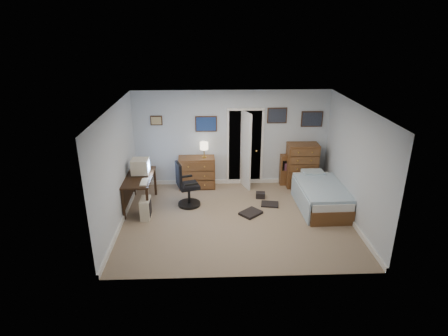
# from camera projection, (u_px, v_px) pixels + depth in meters

# --- Properties ---
(floor) EXTENTS (5.00, 4.00, 0.02)m
(floor) POSITION_uv_depth(u_px,v_px,m) (236.00, 219.00, 8.26)
(floor) COLOR gray
(floor) RESTS_ON ground
(computer_desk) EXTENTS (0.61, 1.32, 0.76)m
(computer_desk) POSITION_uv_depth(u_px,v_px,m) (136.00, 184.00, 8.62)
(computer_desk) COLOR black
(computer_desk) RESTS_ON floor
(crt_monitor) EXTENTS (0.40, 0.37, 0.36)m
(crt_monitor) POSITION_uv_depth(u_px,v_px,m) (140.00, 166.00, 8.63)
(crt_monitor) COLOR beige
(crt_monitor) RESTS_ON computer_desk
(keyboard) EXTENTS (0.15, 0.41, 0.02)m
(keyboard) POSITION_uv_depth(u_px,v_px,m) (144.00, 182.00, 8.24)
(keyboard) COLOR beige
(keyboard) RESTS_ON computer_desk
(pc_tower) EXTENTS (0.21, 0.43, 0.46)m
(pc_tower) POSITION_uv_depth(u_px,v_px,m) (146.00, 208.00, 8.25)
(pc_tower) COLOR beige
(pc_tower) RESTS_ON floor
(office_chair) EXTENTS (0.66, 0.66, 1.09)m
(office_chair) POSITION_uv_depth(u_px,v_px,m) (186.00, 189.00, 8.72)
(office_chair) COLOR black
(office_chair) RESTS_ON floor
(media_stack) EXTENTS (0.15, 0.15, 0.71)m
(media_stack) POSITION_uv_depth(u_px,v_px,m) (142.00, 176.00, 9.66)
(media_stack) COLOR maroon
(media_stack) RESTS_ON floor
(low_dresser) EXTENTS (0.94, 0.50, 0.82)m
(low_dresser) POSITION_uv_depth(u_px,v_px,m) (197.00, 172.00, 9.73)
(low_dresser) COLOR brown
(low_dresser) RESTS_ON floor
(table_lamp) EXTENTS (0.21, 0.21, 0.40)m
(table_lamp) POSITION_uv_depth(u_px,v_px,m) (204.00, 146.00, 9.47)
(table_lamp) COLOR gold
(table_lamp) RESTS_ON low_dresser
(doorway) EXTENTS (0.96, 1.12, 2.05)m
(doorway) POSITION_uv_depth(u_px,v_px,m) (244.00, 144.00, 10.02)
(doorway) COLOR black
(doorway) RESTS_ON floor
(tall_dresser) EXTENTS (0.79, 0.47, 1.16)m
(tall_dresser) POSITION_uv_depth(u_px,v_px,m) (302.00, 165.00, 9.74)
(tall_dresser) COLOR brown
(tall_dresser) RESTS_ON floor
(headboard_bookcase) EXTENTS (0.91, 0.24, 0.82)m
(headboard_bookcase) POSITION_uv_depth(u_px,v_px,m) (297.00, 169.00, 9.89)
(headboard_bookcase) COLOR brown
(headboard_bookcase) RESTS_ON floor
(bed) EXTENTS (1.05, 1.90, 0.62)m
(bed) POSITION_uv_depth(u_px,v_px,m) (320.00, 195.00, 8.73)
(bed) COLOR brown
(bed) RESTS_ON floor
(wall_posters) EXTENTS (4.38, 0.04, 0.60)m
(wall_posters) POSITION_uv_depth(u_px,v_px,m) (254.00, 120.00, 9.48)
(wall_posters) COLOR #331E11
(wall_posters) RESTS_ON floor
(floor_clutter) EXTENTS (1.02, 1.22, 0.14)m
(floor_clutter) POSITION_uv_depth(u_px,v_px,m) (258.00, 206.00, 8.78)
(floor_clutter) COLOR black
(floor_clutter) RESTS_ON floor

